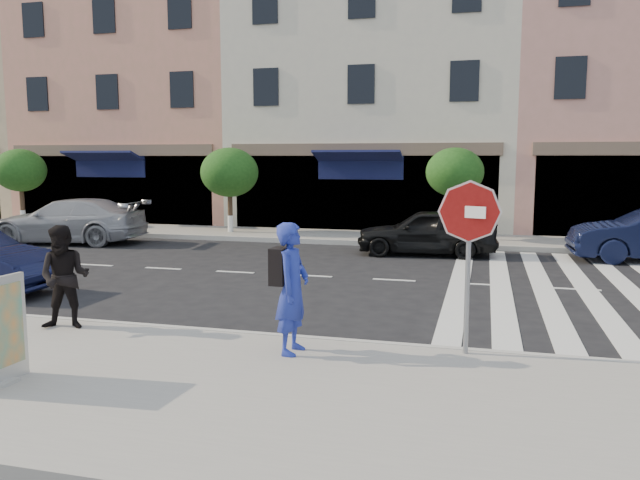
{
  "coord_description": "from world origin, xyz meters",
  "views": [
    {
      "loc": [
        4.0,
        -10.32,
        2.85
      ],
      "look_at": [
        1.19,
        0.27,
        1.4
      ],
      "focal_mm": 35.0,
      "sensor_mm": 36.0,
      "label": 1
    }
  ],
  "objects_px": {
    "walker": "(65,277)",
    "car_far_mid": "(427,232)",
    "car_far_left": "(69,221)",
    "stop_sign": "(469,228)",
    "photographer": "(292,288)"
  },
  "relations": [
    {
      "from": "photographer",
      "to": "stop_sign",
      "type": "bearing_deg",
      "value": -73.65
    },
    {
      "from": "walker",
      "to": "car_far_left",
      "type": "height_order",
      "value": "walker"
    },
    {
      "from": "car_far_mid",
      "to": "photographer",
      "type": "bearing_deg",
      "value": -8.28
    },
    {
      "from": "walker",
      "to": "stop_sign",
      "type": "bearing_deg",
      "value": -14.04
    },
    {
      "from": "photographer",
      "to": "walker",
      "type": "xyz_separation_m",
      "value": [
        -3.85,
        0.27,
        -0.09
      ]
    },
    {
      "from": "walker",
      "to": "car_far_mid",
      "type": "height_order",
      "value": "walker"
    },
    {
      "from": "stop_sign",
      "to": "photographer",
      "type": "xyz_separation_m",
      "value": [
        -2.33,
        -0.56,
        -0.84
      ]
    },
    {
      "from": "walker",
      "to": "car_far_left",
      "type": "bearing_deg",
      "value": 109.76
    },
    {
      "from": "stop_sign",
      "to": "car_far_left",
      "type": "xyz_separation_m",
      "value": [
        -13.28,
        9.31,
        -1.16
      ]
    },
    {
      "from": "stop_sign",
      "to": "photographer",
      "type": "bearing_deg",
      "value": -147.27
    },
    {
      "from": "stop_sign",
      "to": "car_far_mid",
      "type": "bearing_deg",
      "value": 117.63
    },
    {
      "from": "car_far_left",
      "to": "car_far_mid",
      "type": "xyz_separation_m",
      "value": [
        11.84,
        0.46,
        -0.06
      ]
    },
    {
      "from": "car_far_left",
      "to": "stop_sign",
      "type": "bearing_deg",
      "value": 48.47
    },
    {
      "from": "walker",
      "to": "car_far_mid",
      "type": "distance_m",
      "value": 11.13
    },
    {
      "from": "photographer",
      "to": "car_far_left",
      "type": "distance_m",
      "value": 14.74
    }
  ]
}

